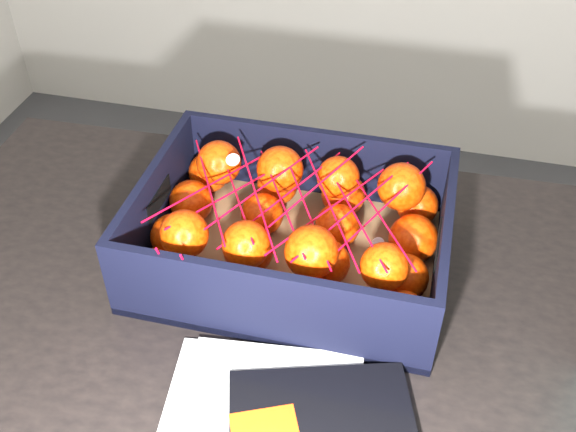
# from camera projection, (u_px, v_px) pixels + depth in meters

# --- Properties ---
(table) EXTENTS (1.22, 0.84, 0.75)m
(table) POSITION_uv_depth(u_px,v_px,m) (297.00, 379.00, 0.94)
(table) COLOR black
(table) RESTS_ON ground
(produce_crate) EXTENTS (0.42, 0.32, 0.13)m
(produce_crate) POSITION_uv_depth(u_px,v_px,m) (293.00, 240.00, 0.96)
(produce_crate) COLOR olive
(produce_crate) RESTS_ON table
(clementine_heap) EXTENTS (0.40, 0.29, 0.12)m
(clementine_heap) POSITION_uv_depth(u_px,v_px,m) (294.00, 228.00, 0.94)
(clementine_heap) COLOR red
(clementine_heap) RESTS_ON produce_crate
(mesh_net) EXTENTS (0.35, 0.28, 0.09)m
(mesh_net) POSITION_uv_depth(u_px,v_px,m) (287.00, 203.00, 0.90)
(mesh_net) COLOR red
(mesh_net) RESTS_ON clementine_heap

